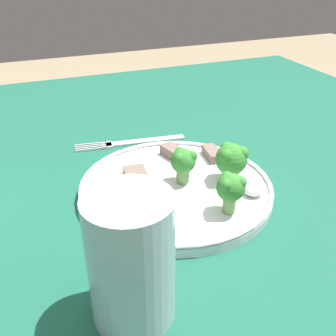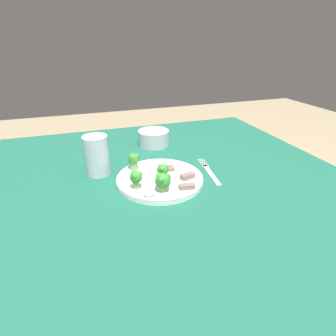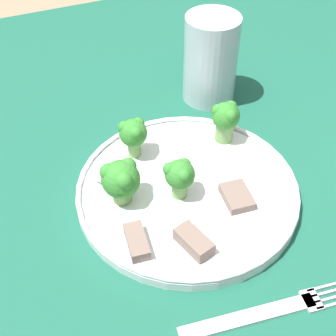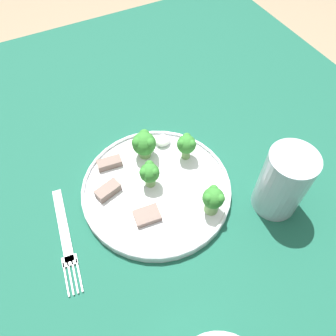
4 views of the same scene
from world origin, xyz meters
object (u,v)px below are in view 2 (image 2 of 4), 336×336
Objects in this scene: dinner_plate at (160,179)px; drinking_glass at (97,157)px; fork at (209,171)px; cream_bowl at (154,138)px.

dinner_plate is 0.21m from drinking_glass.
cream_bowl reaches higher than fork.
drinking_glass is (-0.17, 0.11, 0.05)m from dinner_plate.
dinner_plate is 1.37× the size of fork.
dinner_plate is at bearing -101.98° from cream_bowl.
dinner_plate is 0.31m from cream_bowl.
fork is at bearing 3.52° from dinner_plate.
drinking_glass is (-0.35, 0.10, 0.05)m from fork.
cream_bowl is (-0.11, 0.30, 0.03)m from fork.
fork is 1.51× the size of drinking_glass.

